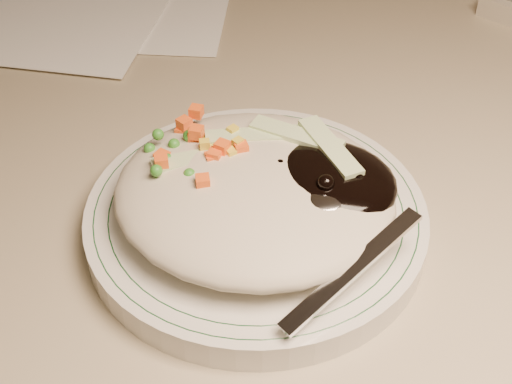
# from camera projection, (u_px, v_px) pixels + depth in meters

# --- Properties ---
(desk) EXTENTS (1.40, 0.70, 0.74)m
(desk) POSITION_uv_depth(u_px,v_px,m) (363.00, 255.00, 0.77)
(desk) COLOR tan
(desk) RESTS_ON ground
(plate) EXTENTS (0.24, 0.24, 0.02)m
(plate) POSITION_uv_depth(u_px,v_px,m) (256.00, 219.00, 0.51)
(plate) COLOR silver
(plate) RESTS_ON desk
(plate_rim) EXTENTS (0.23, 0.23, 0.00)m
(plate_rim) POSITION_uv_depth(u_px,v_px,m) (256.00, 209.00, 0.50)
(plate_rim) COLOR #144723
(plate_rim) RESTS_ON plate
(meal) EXTENTS (0.21, 0.19, 0.05)m
(meal) POSITION_uv_depth(u_px,v_px,m) (262.00, 188.00, 0.48)
(meal) COLOR #BDB299
(meal) RESTS_ON plate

